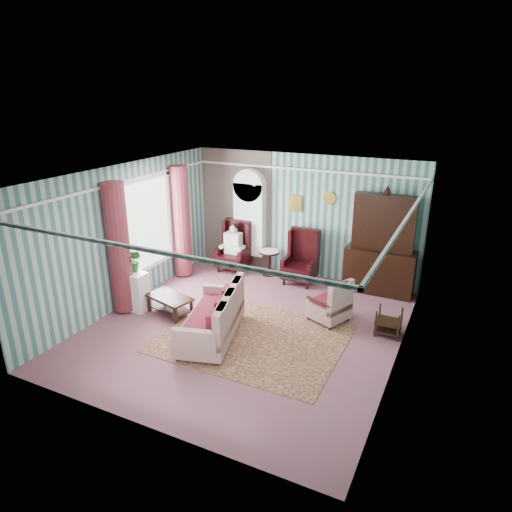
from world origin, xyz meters
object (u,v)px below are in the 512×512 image
at_px(bookcase, 250,225).
at_px(dresser_hutch, 382,242).
at_px(plant_stand, 134,291).
at_px(floral_armchair, 329,297).
at_px(seated_woman, 233,248).
at_px(wingback_left, 233,247).
at_px(coffee_table, 170,305).
at_px(wingback_right, 300,258).
at_px(sofa, 211,314).
at_px(nest_table, 389,322).
at_px(round_side_table, 269,263).

bearing_deg(bookcase, dresser_hutch, -2.11).
relative_size(plant_stand, floral_armchair, 0.80).
bearing_deg(seated_woman, bookcase, 57.34).
relative_size(wingback_left, coffee_table, 1.34).
relative_size(wingback_right, plant_stand, 1.56).
distance_m(dresser_hutch, sofa, 4.10).
xyz_separation_m(dresser_hutch, coffee_table, (-3.53, -2.89, -0.99)).
relative_size(dresser_hutch, nest_table, 4.37).
bearing_deg(dresser_hutch, plant_stand, -144.92).
bearing_deg(wingback_right, dresser_hutch, 8.77).
distance_m(bookcase, wingback_left, 0.68).
bearing_deg(wingback_left, dresser_hutch, 4.41).
height_order(bookcase, wingback_left, bookcase).
relative_size(bookcase, floral_armchair, 2.24).
xyz_separation_m(round_side_table, nest_table, (3.17, -1.70, -0.03)).
xyz_separation_m(nest_table, sofa, (-2.87, -1.51, 0.21)).
bearing_deg(wingback_left, bookcase, 57.34).
bearing_deg(floral_armchair, bookcase, 77.76).
distance_m(bookcase, floral_armchair, 3.32).
relative_size(wingback_right, seated_woman, 1.06).
height_order(wingback_right, plant_stand, wingback_right).
bearing_deg(round_side_table, floral_armchair, -39.17).
height_order(nest_table, coffee_table, nest_table).
height_order(plant_stand, floral_armchair, floral_armchair).
xyz_separation_m(bookcase, floral_armchair, (2.67, -1.88, -0.62)).
relative_size(sofa, floral_armchair, 1.91).
xyz_separation_m(dresser_hutch, floral_armchair, (-0.58, -1.76, -0.68)).
bearing_deg(floral_armchair, coffee_table, 133.92).
distance_m(dresser_hutch, coffee_table, 4.67).
bearing_deg(wingback_left, nest_table, -20.85).
bearing_deg(round_side_table, coffee_table, -108.55).
height_order(round_side_table, plant_stand, plant_stand).
relative_size(wingback_left, plant_stand, 1.56).
height_order(seated_woman, plant_stand, seated_woman).
height_order(nest_table, sofa, sofa).
relative_size(dresser_hutch, seated_woman, 2.00).
xyz_separation_m(sofa, floral_armchair, (1.72, 1.56, 0.02)).
distance_m(seated_woman, sofa, 3.29).
relative_size(wingback_right, nest_table, 2.31).
xyz_separation_m(round_side_table, plant_stand, (-1.70, -2.90, 0.10)).
xyz_separation_m(dresser_hutch, seated_woman, (-3.50, -0.27, -0.59)).
height_order(seated_woman, floral_armchair, seated_woman).
bearing_deg(wingback_right, round_side_table, 169.99).
bearing_deg(floral_armchair, dresser_hutch, 4.65).
height_order(round_side_table, nest_table, round_side_table).
height_order(seated_woman, nest_table, seated_woman).
bearing_deg(plant_stand, dresser_hutch, 35.08).
distance_m(wingback_left, round_side_table, 0.97).
bearing_deg(sofa, nest_table, -77.75).
bearing_deg(floral_armchair, sofa, 155.34).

